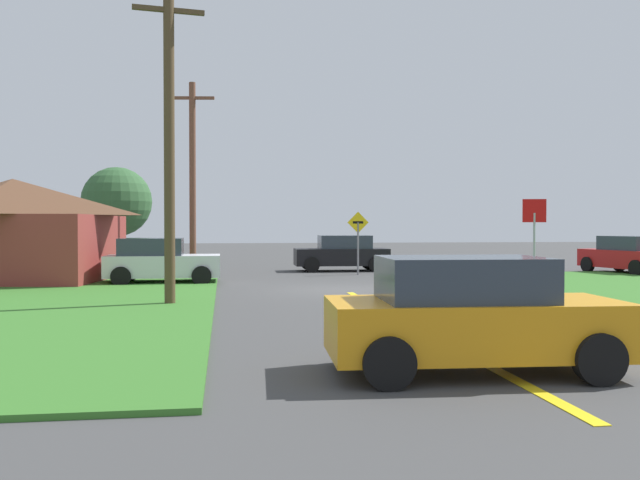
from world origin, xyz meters
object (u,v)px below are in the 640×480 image
(parked_car_near_building, at_px, (160,261))
(oak_tree_left, at_px, (117,202))
(car_on_crossroad, at_px, (628,255))
(car_approaching_junction, at_px, (342,253))
(direction_sign, at_px, (358,235))
(stop_sign, at_px, (534,227))
(car_behind_on_main_road, at_px, (471,316))
(utility_pole_mid, at_px, (193,176))
(barn, at_px, (13,231))
(utility_pole_near, at_px, (169,140))

(parked_car_near_building, bearing_deg, oak_tree_left, 104.15)
(car_on_crossroad, relative_size, oak_tree_left, 0.84)
(oak_tree_left, bearing_deg, parked_car_near_building, -75.47)
(car_approaching_junction, relative_size, direction_sign, 1.60)
(stop_sign, height_order, car_behind_on_main_road, stop_sign)
(parked_car_near_building, height_order, utility_pole_mid, utility_pole_mid)
(parked_car_near_building, relative_size, car_on_crossroad, 0.89)
(parked_car_near_building, relative_size, direction_sign, 1.49)
(car_approaching_junction, relative_size, oak_tree_left, 0.81)
(stop_sign, height_order, direction_sign, stop_sign)
(stop_sign, relative_size, car_on_crossroad, 0.65)
(stop_sign, relative_size, barn, 0.39)
(car_approaching_junction, distance_m, barn, 13.72)
(barn, bearing_deg, stop_sign, -20.39)
(stop_sign, bearing_deg, car_on_crossroad, -124.20)
(stop_sign, xyz_separation_m, car_behind_on_main_road, (-6.04, -10.64, -1.20))
(barn, bearing_deg, parked_car_near_building, -15.79)
(direction_sign, relative_size, barn, 0.36)
(stop_sign, xyz_separation_m, utility_pole_mid, (-10.70, 8.53, 2.10))
(stop_sign, relative_size, utility_pole_mid, 0.36)
(utility_pole_near, xyz_separation_m, oak_tree_left, (-4.42, 20.56, -0.87))
(barn, bearing_deg, direction_sign, 8.63)
(car_on_crossroad, xyz_separation_m, oak_tree_left, (-22.95, 11.41, 2.56))
(car_behind_on_main_road, distance_m, utility_pole_mid, 20.01)
(utility_pole_mid, bearing_deg, car_behind_on_main_road, -76.35)
(parked_car_near_building, xyz_separation_m, utility_pole_near, (0.85, -6.80, 3.43))
(parked_car_near_building, xyz_separation_m, car_on_crossroad, (19.38, 2.36, 0.00))
(car_on_crossroad, xyz_separation_m, barn, (-24.76, -0.84, 1.08))
(utility_pole_near, height_order, utility_pole_mid, utility_pole_near)
(car_behind_on_main_road, xyz_separation_m, direction_sign, (2.20, 18.98, 0.85))
(stop_sign, bearing_deg, parked_car_near_building, -9.53)
(stop_sign, distance_m, oak_tree_left, 24.06)
(car_approaching_junction, bearing_deg, utility_pole_mid, 19.74)
(car_on_crossroad, bearing_deg, car_approaching_junction, 62.33)
(car_approaching_junction, height_order, utility_pole_mid, utility_pole_mid)
(utility_pole_mid, bearing_deg, car_approaching_junction, 18.68)
(stop_sign, bearing_deg, oak_tree_left, -37.76)
(utility_pole_near, bearing_deg, barn, 126.83)
(oak_tree_left, height_order, barn, oak_tree_left)
(car_approaching_junction, relative_size, utility_pole_mid, 0.54)
(direction_sign, bearing_deg, utility_pole_mid, 178.38)
(parked_car_near_building, height_order, utility_pole_near, utility_pole_near)
(car_approaching_junction, xyz_separation_m, barn, (-12.94, -4.43, 1.08))
(car_approaching_junction, height_order, direction_sign, direction_sign)
(utility_pole_mid, bearing_deg, parked_car_near_building, -104.52)
(utility_pole_mid, xyz_separation_m, direction_sign, (6.85, -0.19, -2.45))
(barn, bearing_deg, car_behind_on_main_road, -57.07)
(car_on_crossroad, relative_size, barn, 0.60)
(parked_car_near_building, relative_size, utility_pole_mid, 0.50)
(utility_pole_mid, distance_m, direction_sign, 7.28)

